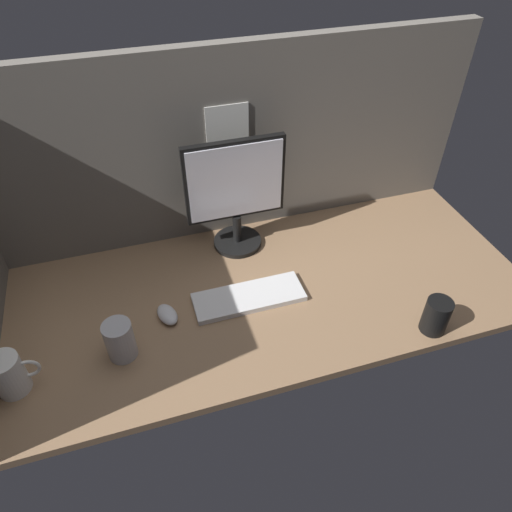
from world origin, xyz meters
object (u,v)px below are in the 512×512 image
object	(u,v)px
mug_black_travel	(436,316)
mug_steel	(120,340)
mouse	(167,314)
keyboard	(249,297)
mug_ceramic_white	(9,375)
monitor	(235,192)

from	to	relation	value
mug_black_travel	mug_steel	xyz separation A→B (cm)	(-93.83, 18.91, 0.37)
mouse	mug_steel	distance (cm)	18.64
keyboard	mug_ceramic_white	xyz separation A→B (cm)	(-72.24, -13.35, 5.48)
keyboard	mouse	bearing A→B (deg)	-179.31
monitor	mug_black_travel	world-z (taller)	monitor
mouse	mug_steel	size ratio (longest dim) A/B	0.74
monitor	mug_black_travel	bearing A→B (deg)	-51.24
mug_black_travel	mug_ceramic_white	bearing A→B (deg)	172.70
keyboard	monitor	bearing A→B (deg)	82.20
monitor	keyboard	xyz separation A→B (cm)	(-4.22, -29.77, -22.06)
monitor	mug_ceramic_white	distance (cm)	89.34
monitor	mug_ceramic_white	bearing A→B (deg)	-150.58
mouse	monitor	bearing A→B (deg)	26.57
keyboard	mouse	size ratio (longest dim) A/B	3.85
keyboard	mug_black_travel	bearing A→B (deg)	-29.25
mug_black_travel	mug_steel	world-z (taller)	mug_steel
monitor	mouse	bearing A→B (deg)	-136.47
monitor	mouse	size ratio (longest dim) A/B	4.46
mug_black_travel	mug_steel	distance (cm)	95.72
monitor	keyboard	size ratio (longest dim) A/B	1.16
keyboard	mug_black_travel	distance (cm)	59.50
monitor	mouse	distance (cm)	48.47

